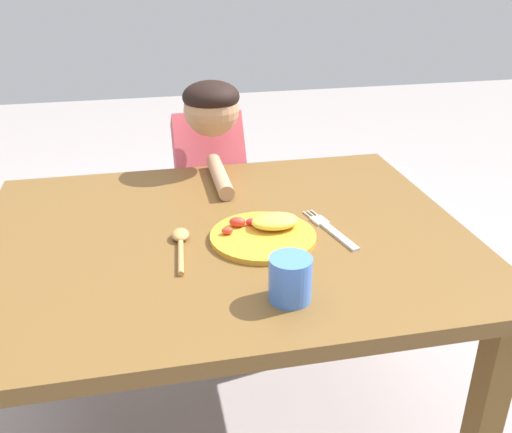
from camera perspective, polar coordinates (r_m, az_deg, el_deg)
dining_table at (r=1.33m, az=-3.03°, el=-4.85°), size 1.09×0.86×0.66m
plate at (r=1.26m, az=0.93°, el=-1.61°), size 0.24×0.24×0.04m
fork at (r=1.30m, az=7.55°, el=-1.33°), size 0.07×0.21×0.01m
spoon at (r=1.24m, az=-7.60°, el=-2.49°), size 0.04×0.19×0.02m
drinking_cup at (r=1.04m, az=3.46°, el=-6.27°), size 0.08×0.08×0.09m
person at (r=1.84m, az=-4.57°, el=0.80°), size 0.22×0.49×0.91m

